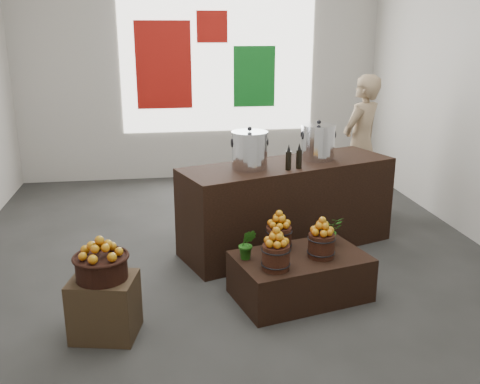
{
  "coord_description": "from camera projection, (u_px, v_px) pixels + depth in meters",
  "views": [
    {
      "loc": [
        -0.72,
        -5.52,
        2.46
      ],
      "look_at": [
        0.06,
        -0.4,
        0.88
      ],
      "focal_mm": 40.0,
      "sensor_mm": 36.0,
      "label": 1
    }
  ],
  "objects": [
    {
      "name": "stock_pot_center",
      "position": [
        318.0,
        143.0,
        6.15
      ],
      "size": [
        0.38,
        0.38,
        0.38
      ],
      "primitive_type": "cylinder",
      "color": "silver",
      "rests_on": "counter"
    },
    {
      "name": "apples_in_bucket_front_right",
      "position": [
        322.0,
        226.0,
        4.91
      ],
      "size": [
        0.18,
        0.18,
        0.16
      ],
      "primitive_type": null,
      "color": "#AA0805",
      "rests_on": "apple_bucket_front_right"
    },
    {
      "name": "apple_bucket_front_right",
      "position": [
        321.0,
        246.0,
        4.96
      ],
      "size": [
        0.24,
        0.24,
        0.23
      ],
      "primitive_type": "cylinder",
      "color": "#3E1B11",
      "rests_on": "display_table"
    },
    {
      "name": "counter",
      "position": [
        288.0,
        206.0,
        6.17
      ],
      "size": [
        2.6,
        1.57,
        1.02
      ],
      "primitive_type": "cube",
      "rotation": [
        0.0,
        0.0,
        0.34
      ],
      "color": "black",
      "rests_on": "ground"
    },
    {
      "name": "herb_garnish_right",
      "position": [
        329.0,
        230.0,
        5.27
      ],
      "size": [
        0.29,
        0.27,
        0.28
      ],
      "primitive_type": "imported",
      "rotation": [
        0.0,
        0.0,
        0.19
      ],
      "color": "#1C5712",
      "rests_on": "display_table"
    },
    {
      "name": "deco_red_left",
      "position": [
        164.0,
        65.0,
        8.68
      ],
      "size": [
        0.9,
        0.04,
        1.4
      ],
      "primitive_type": "cube",
      "color": "#A4120C",
      "rests_on": "back_wall"
    },
    {
      "name": "apple_bucket_front_left",
      "position": [
        276.0,
        257.0,
        4.71
      ],
      "size": [
        0.24,
        0.24,
        0.23
      ],
      "primitive_type": "cylinder",
      "color": "#3E1B11",
      "rests_on": "display_table"
    },
    {
      "name": "apples_in_bucket_rear",
      "position": [
        279.0,
        219.0,
        5.09
      ],
      "size": [
        0.18,
        0.18,
        0.16
      ],
      "primitive_type": null,
      "color": "#AA0805",
      "rests_on": "apple_bucket_rear"
    },
    {
      "name": "display_table",
      "position": [
        300.0,
        276.0,
        5.08
      ],
      "size": [
        1.37,
        1.02,
        0.42
      ],
      "primitive_type": "cube",
      "rotation": [
        0.0,
        0.0,
        0.24
      ],
      "color": "black",
      "rests_on": "ground"
    },
    {
      "name": "crate",
      "position": [
        105.0,
        307.0,
        4.43
      ],
      "size": [
        0.6,
        0.53,
        0.52
      ],
      "primitive_type": "cube",
      "rotation": [
        0.0,
        0.0,
        -0.22
      ],
      "color": "#463320",
      "rests_on": "ground"
    },
    {
      "name": "deco_red_upper",
      "position": [
        212.0,
        27.0,
        8.62
      ],
      "size": [
        0.5,
        0.04,
        0.5
      ],
      "primitive_type": "cube",
      "color": "#A4120C",
      "rests_on": "back_wall"
    },
    {
      "name": "shopper",
      "position": [
        361.0,
        144.0,
        7.39
      ],
      "size": [
        0.82,
        0.78,
        1.89
      ],
      "primitive_type": "imported",
      "rotation": [
        0.0,
        0.0,
        3.8
      ],
      "color": "#947B5B",
      "rests_on": "ground"
    },
    {
      "name": "wicker_basket",
      "position": [
        102.0,
        268.0,
        4.32
      ],
      "size": [
        0.42,
        0.42,
        0.19
      ],
      "primitive_type": "cylinder",
      "color": "black",
      "rests_on": "crate"
    },
    {
      "name": "back_opening",
      "position": [
        218.0,
        58.0,
        8.79
      ],
      "size": [
        3.2,
        0.02,
        2.4
      ],
      "primitive_type": "cube",
      "color": "white",
      "rests_on": "back_wall"
    },
    {
      "name": "back_wall",
      "position": [
        200.0,
        59.0,
        8.77
      ],
      "size": [
        6.0,
        0.04,
        4.0
      ],
      "primitive_type": "cube",
      "color": "#B3AFA5",
      "rests_on": "ground"
    },
    {
      "name": "oil_cruets",
      "position": [
        302.0,
        155.0,
        5.77
      ],
      "size": [
        0.19,
        0.12,
        0.28
      ],
      "primitive_type": null,
      "rotation": [
        0.0,
        0.0,
        0.34
      ],
      "color": "black",
      "rests_on": "counter"
    },
    {
      "name": "apples_in_bucket_front_left",
      "position": [
        276.0,
        237.0,
        4.65
      ],
      "size": [
        0.18,
        0.18,
        0.16
      ],
      "primitive_type": null,
      "color": "#AA0805",
      "rests_on": "apple_bucket_front_left"
    },
    {
      "name": "apples_in_basket",
      "position": [
        100.0,
        247.0,
        4.27
      ],
      "size": [
        0.32,
        0.32,
        0.17
      ],
      "primitive_type": null,
      "color": "#AA0805",
      "rests_on": "wicker_basket"
    },
    {
      "name": "ground",
      "position": [
        229.0,
        256.0,
        6.04
      ],
      "size": [
        7.0,
        7.0,
        0.0
      ],
      "primitive_type": "plane",
      "color": "#323230",
      "rests_on": "ground"
    },
    {
      "name": "apple_bucket_rear",
      "position": [
        279.0,
        238.0,
        5.14
      ],
      "size": [
        0.24,
        0.24,
        0.23
      ],
      "primitive_type": "cylinder",
      "color": "#3E1B11",
      "rests_on": "display_table"
    },
    {
      "name": "stock_pot_left",
      "position": [
        250.0,
        151.0,
        5.74
      ],
      "size": [
        0.38,
        0.38,
        0.38
      ],
      "primitive_type": "cylinder",
      "color": "silver",
      "rests_on": "counter"
    },
    {
      "name": "herb_garnish_left",
      "position": [
        247.0,
        244.0,
        4.91
      ],
      "size": [
        0.19,
        0.17,
        0.3
      ],
      "primitive_type": "imported",
      "rotation": [
        0.0,
        0.0,
        -0.27
      ],
      "color": "#1C5712",
      "rests_on": "display_table"
    },
    {
      "name": "deco_green_right",
      "position": [
        254.0,
        77.0,
        8.96
      ],
      "size": [
        0.7,
        0.04,
        1.0
      ],
      "primitive_type": "cube",
      "color": "#106A1E",
      "rests_on": "back_wall"
    }
  ]
}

